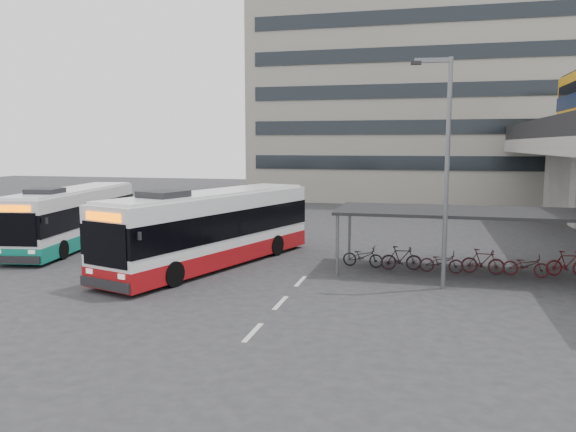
% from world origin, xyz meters
% --- Properties ---
extents(ground, '(120.00, 120.00, 0.00)m').
position_xyz_m(ground, '(0.00, 0.00, 0.00)').
color(ground, '#28282B').
rests_on(ground, ground).
extents(bike_shelter, '(10.00, 4.00, 2.54)m').
position_xyz_m(bike_shelter, '(8.47, 3.00, 1.44)').
color(bike_shelter, '#595B60').
rests_on(bike_shelter, ground).
extents(office_block, '(30.00, 15.00, 25.00)m').
position_xyz_m(office_block, '(6.00, 36.00, 12.50)').
color(office_block, gray).
rests_on(office_block, ground).
extents(road_markings, '(0.15, 7.60, 0.01)m').
position_xyz_m(road_markings, '(2.50, -3.00, 0.01)').
color(road_markings, beige).
rests_on(road_markings, ground).
extents(bus_main, '(5.87, 11.69, 3.40)m').
position_xyz_m(bus_main, '(-1.78, 1.91, 1.58)').
color(bus_main, white).
rests_on(bus_main, ground).
extents(bus_teal, '(3.89, 10.84, 3.14)m').
position_xyz_m(bus_teal, '(-10.37, 4.60, 1.46)').
color(bus_teal, white).
rests_on(bus_teal, ground).
extents(pedestrian, '(0.38, 0.56, 1.50)m').
position_xyz_m(pedestrian, '(-4.67, 3.89, 0.75)').
color(pedestrian, black).
rests_on(pedestrian, ground).
extents(lamp_post, '(1.43, 0.30, 8.11)m').
position_xyz_m(lamp_post, '(7.59, 0.19, 4.62)').
color(lamp_post, '#595B60').
rests_on(lamp_post, ground).
extents(sign_totem_mid, '(0.52, 0.20, 2.41)m').
position_xyz_m(sign_totem_mid, '(-11.79, 3.75, 1.25)').
color(sign_totem_mid, '#A60A0C').
rests_on(sign_totem_mid, ground).
extents(sign_totem_north, '(0.57, 0.30, 2.66)m').
position_xyz_m(sign_totem_north, '(-13.11, 8.13, 1.37)').
color(sign_totem_north, '#A60A0C').
rests_on(sign_totem_north, ground).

